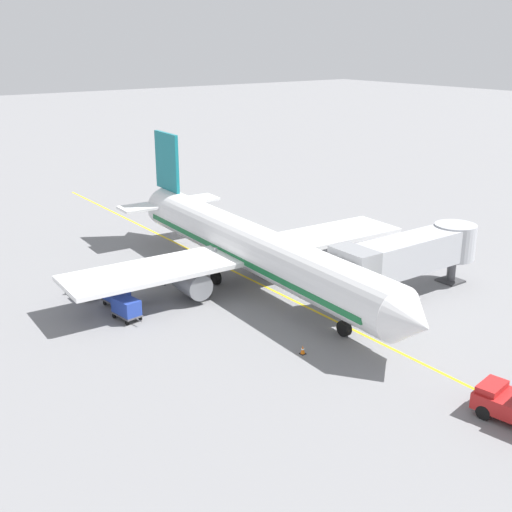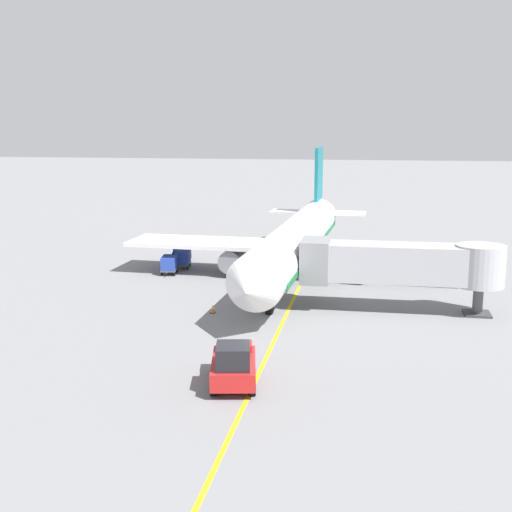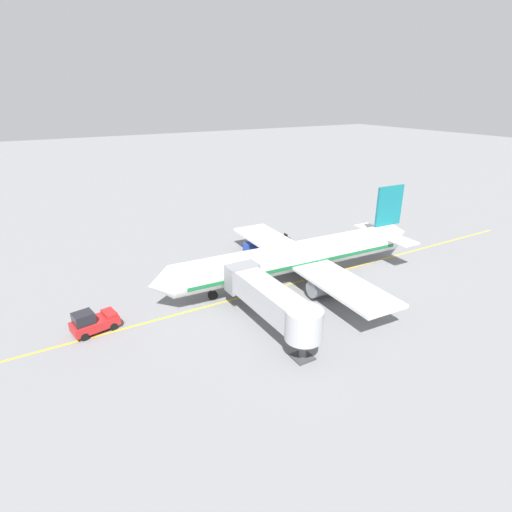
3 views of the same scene
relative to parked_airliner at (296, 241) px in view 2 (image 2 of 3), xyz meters
name	(u,v)px [view 2 (image 2 of 3)]	position (x,y,z in m)	size (l,w,h in m)	color
ground_plane	(304,276)	(-0.66, -0.98, -3.19)	(400.00, 400.00, 0.00)	slate
gate_lead_in_line	(304,276)	(-0.66, -0.98, -3.18)	(0.24, 80.00, 0.01)	gold
parked_airliner	(296,241)	(0.00, 0.00, 0.00)	(30.20, 37.31, 10.63)	white
jet_bridge	(400,263)	(-8.34, 9.16, 0.27)	(13.95, 3.50, 4.98)	#A8AAAF
pushback_tractor	(234,364)	(0.33, 24.56, -2.09)	(2.96, 4.72, 2.40)	#B21E1E
baggage_tug_lead	(182,253)	(11.79, -5.55, -2.47)	(1.31, 2.52, 1.62)	navy
baggage_cart_front	(169,263)	(11.19, 0.35, -2.24)	(1.60, 2.97, 1.58)	#4C4C51
baggage_cart_second_in_train	(183,258)	(10.74, -2.32, -2.24)	(1.60, 2.97, 1.58)	#4C4C51
ground_crew_wing_walker	(240,256)	(5.72, -4.11, -2.23)	(0.44, 0.67, 1.69)	#232328
safety_cone_nose_left	(213,309)	(4.48, 11.86, -2.90)	(0.36, 0.36, 0.59)	black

